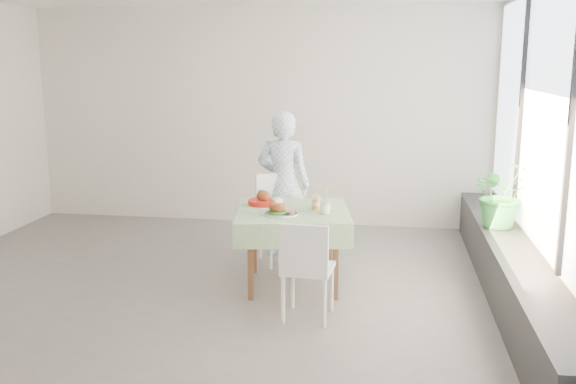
% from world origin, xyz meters
% --- Properties ---
extents(floor, '(6.00, 6.00, 0.00)m').
position_xyz_m(floor, '(0.00, 0.00, 0.00)').
color(floor, '#595655').
rests_on(floor, ground).
extents(wall_back, '(6.00, 0.02, 2.80)m').
position_xyz_m(wall_back, '(0.00, 2.50, 1.40)').
color(wall_back, silver).
rests_on(wall_back, ground).
extents(wall_front, '(6.00, 0.02, 2.80)m').
position_xyz_m(wall_front, '(0.00, -2.50, 1.40)').
color(wall_front, silver).
rests_on(wall_front, ground).
extents(wall_right, '(0.02, 5.00, 2.80)m').
position_xyz_m(wall_right, '(3.00, 0.00, 1.40)').
color(wall_right, silver).
rests_on(wall_right, ground).
extents(window_pane, '(0.01, 4.80, 2.18)m').
position_xyz_m(window_pane, '(2.97, 0.00, 1.65)').
color(window_pane, '#D1E0F9').
rests_on(window_pane, ground).
extents(window_ledge, '(0.40, 4.80, 0.50)m').
position_xyz_m(window_ledge, '(2.80, 0.00, 0.25)').
color(window_ledge, black).
rests_on(window_ledge, ground).
extents(cafe_table, '(1.20, 1.20, 0.74)m').
position_xyz_m(cafe_table, '(0.81, 0.10, 0.46)').
color(cafe_table, brown).
rests_on(cafe_table, ground).
extents(chair_far, '(0.60, 0.60, 0.93)m').
position_xyz_m(chair_far, '(0.58, 0.83, 0.29)').
color(chair_far, white).
rests_on(chair_far, ground).
extents(chair_near, '(0.43, 0.43, 0.85)m').
position_xyz_m(chair_near, '(1.05, -0.67, 0.26)').
color(chair_near, white).
rests_on(chair_near, ground).
extents(diner, '(0.62, 0.45, 1.60)m').
position_xyz_m(diner, '(0.57, 1.04, 0.80)').
color(diner, '#85B1D6').
rests_on(diner, ground).
extents(main_dish, '(0.32, 0.32, 0.16)m').
position_xyz_m(main_dish, '(0.71, -0.10, 0.80)').
color(main_dish, white).
rests_on(main_dish, cafe_table).
extents(juice_cup_orange, '(0.10, 0.10, 0.27)m').
position_xyz_m(juice_cup_orange, '(1.03, 0.17, 0.80)').
color(juice_cup_orange, white).
rests_on(juice_cup_orange, cafe_table).
extents(juice_cup_lemonade, '(0.10, 0.10, 0.29)m').
position_xyz_m(juice_cup_lemonade, '(1.12, 0.00, 0.81)').
color(juice_cup_lemonade, white).
rests_on(juice_cup_lemonade, cafe_table).
extents(second_dish, '(0.30, 0.30, 0.14)m').
position_xyz_m(second_dish, '(0.49, 0.29, 0.78)').
color(second_dish, red).
rests_on(second_dish, cafe_table).
extents(potted_plant, '(0.74, 0.69, 0.67)m').
position_xyz_m(potted_plant, '(2.80, 0.72, 0.84)').
color(potted_plant, '#2C8537').
rests_on(potted_plant, window_ledge).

